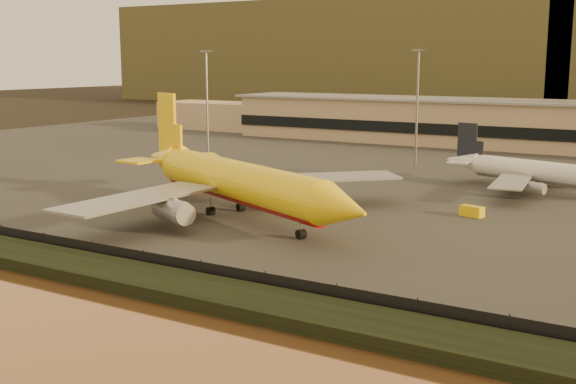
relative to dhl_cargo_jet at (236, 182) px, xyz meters
name	(u,v)px	position (x,y,z in m)	size (l,w,h in m)	color
ground	(254,253)	(13.25, -15.28, -5.43)	(900.00, 900.00, 0.00)	black
embankment	(162,284)	(13.25, -32.28, -4.73)	(320.00, 7.00, 1.40)	black
tarmac	(479,161)	(13.25, 79.72, -5.33)	(320.00, 220.00, 0.20)	#2D2D2D
perimeter_fence	(186,269)	(13.25, -28.28, -4.13)	(300.00, 0.05, 2.20)	black
terminal_building	(460,123)	(-1.27, 110.27, 0.81)	(202.00, 25.00, 12.60)	tan
apron_light_masts	(529,99)	(28.25, 59.72, 10.27)	(152.20, 12.20, 25.40)	slate
dhl_cargo_jet	(236,182)	(0.00, 0.00, 0.00)	(55.62, 52.70, 17.53)	yellow
white_narrowbody_jet	(541,173)	(34.25, 45.46, -1.87)	(38.67, 36.93, 11.27)	white
gse_vehicle_yellow	(472,211)	(30.03, 18.39, -4.44)	(3.52, 1.58, 1.58)	yellow
gse_vehicle_white	(292,187)	(-3.44, 21.99, -4.40)	(3.70, 1.66, 1.66)	white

